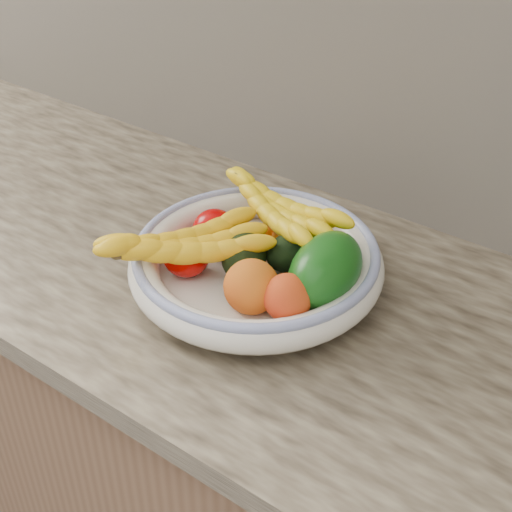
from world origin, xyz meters
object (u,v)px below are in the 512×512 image
(green_mango, at_px, (325,270))
(banana_bunch_front, at_px, (184,249))
(fruit_bowl, at_px, (256,262))
(banana_bunch_back, at_px, (278,213))

(green_mango, bearing_deg, banana_bunch_front, -163.39)
(fruit_bowl, distance_m, banana_bunch_front, 0.11)
(green_mango, height_order, banana_bunch_back, green_mango)
(fruit_bowl, xyz_separation_m, banana_bunch_back, (-0.02, 0.08, 0.04))
(banana_bunch_front, bearing_deg, green_mango, -32.39)
(banana_bunch_back, height_order, banana_bunch_front, banana_bunch_back)
(banana_bunch_back, xyz_separation_m, banana_bunch_front, (-0.06, -0.16, -0.01))
(banana_bunch_back, bearing_deg, fruit_bowl, -62.34)
(green_mango, bearing_deg, banana_bunch_back, 144.70)
(fruit_bowl, relative_size, banana_bunch_front, 1.41)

